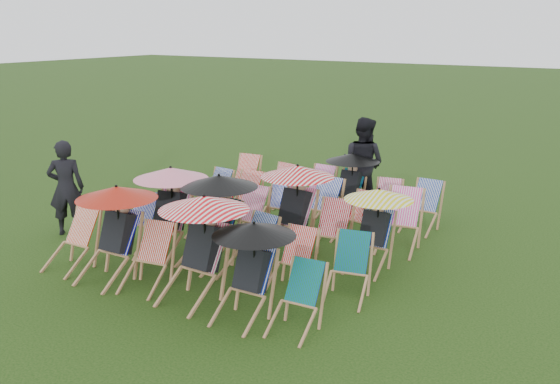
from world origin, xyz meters
The scene contains 33 objects.
ground centered at (0.00, 0.00, 0.00)m, with size 100.00×100.00×0.00m, color black.
deckchair_0 centered at (-2.02, -2.30, 0.45)m, with size 0.61×0.85×0.90m.
deckchair_1 centered at (-1.15, -2.26, 0.74)m, with size 1.18×1.24×1.41m.
deckchair_2 centered at (-0.51, -2.22, 0.44)m, with size 0.72×0.90×0.89m.
deckchair_3 centered at (0.37, -2.15, 0.77)m, with size 1.23×1.28×1.46m.
deckchair_4 centered at (1.28, -2.26, 0.67)m, with size 1.07×1.11×1.27m.
deckchair_5 centered at (1.97, -2.22, 0.41)m, with size 0.58×0.78×0.82m.
deckchair_6 centered at (-1.90, -1.03, 0.43)m, with size 0.66×0.85×0.87m.
deckchair_7 centered at (-1.20, -1.03, 0.76)m, with size 1.21×1.30×1.44m.
deckchair_8 centered at (-0.27, -0.99, 0.75)m, with size 1.21×1.28×1.43m.
deckchair_9 centered at (0.51, -1.15, 0.46)m, with size 0.75×0.93×0.91m.
deckchair_10 centered at (1.27, -1.15, 0.42)m, with size 0.59×0.79×0.84m.
deckchair_11 centered at (2.10, -1.03, 0.43)m, with size 0.73×0.90×0.87m.
deckchair_12 centered at (-2.04, 0.11, 0.48)m, with size 0.66×0.90×0.95m.
deckchair_13 centered at (-1.12, 0.06, 0.47)m, with size 0.69×0.91×0.94m.
deckchair_14 centered at (-0.42, 0.02, 0.48)m, with size 0.68×0.92×0.96m.
deckchair_15 centered at (0.45, 0.17, 0.76)m, with size 1.22×1.27×1.44m.
deckchair_16 centered at (1.19, 0.10, 0.47)m, with size 0.69×0.91×0.93m.
deckchair_17 centered at (1.93, 0.15, 0.66)m, with size 1.06×1.11×1.26m.
deckchair_18 centered at (-1.97, 1.13, 0.43)m, with size 0.64×0.84×0.87m.
deckchair_19 centered at (-1.27, 1.19, 0.44)m, with size 0.61×0.84×0.89m.
deckchair_20 centered at (-0.48, 1.15, 0.41)m, with size 0.60×0.80×0.83m.
deckchair_21 centered at (0.37, 1.27, 0.48)m, with size 0.70×0.93×0.96m.
deckchair_22 centered at (1.15, 1.18, 0.42)m, with size 0.69×0.86×0.83m.
deckchair_23 centered at (1.96, 1.18, 0.50)m, with size 0.77×0.99×0.99m.
deckchair_24 centered at (-2.12, 2.36, 0.46)m, with size 0.68×0.89×0.92m.
deckchair_25 centered at (-1.25, 2.37, 0.41)m, with size 0.66×0.84×0.83m.
deckchair_26 centered at (-0.29, 2.34, 0.45)m, with size 0.63×0.85×0.90m.
deckchair_27 centered at (0.37, 2.45, 0.66)m, with size 1.05×1.09×1.25m.
deckchair_28 centered at (1.24, 2.30, 0.41)m, with size 0.68×0.85×0.83m.
deckchair_29 centered at (1.92, 2.37, 0.44)m, with size 0.62×0.84×0.89m.
person_left centered at (-3.39, -1.23, 0.86)m, with size 0.63×0.41×1.72m, color black.
person_rear centered at (0.42, 3.02, 0.95)m, with size 0.92×0.72×1.90m, color black.
Camera 1 is at (5.55, -8.27, 3.68)m, focal length 40.00 mm.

